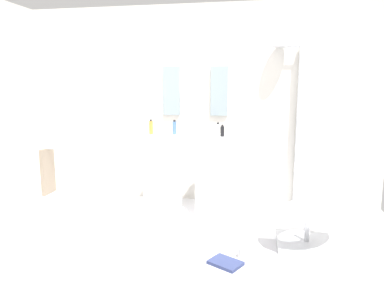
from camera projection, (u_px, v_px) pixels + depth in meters
ground_plane at (166, 252)px, 3.44m from camera, size 4.80×3.60×0.04m
rear_partition at (196, 105)px, 4.83m from camera, size 4.80×0.10×2.60m
pedestal_sink_left at (163, 168)px, 4.49m from camera, size 0.50×0.50×1.07m
pedestal_sink_right at (214, 170)px, 4.38m from camera, size 0.50×0.50×1.07m
vanity_mirror_left at (172, 91)px, 4.79m from camera, size 0.22×0.03×0.64m
vanity_mirror_right at (219, 91)px, 4.67m from camera, size 0.22×0.03×0.64m
shower_column at (301, 124)px, 4.50m from camera, size 0.49×0.24×2.05m
lounge_chair at (308, 213)px, 3.46m from camera, size 1.10×1.10×0.65m
towel_rack at (46, 173)px, 3.87m from camera, size 0.37×0.22×0.95m
area_rug at (218, 254)px, 3.35m from camera, size 1.17×0.85×0.01m
magazine_navy at (225, 263)px, 3.15m from camera, size 0.33×0.31×0.03m
coffee_mug at (242, 253)px, 3.26m from camera, size 0.08×0.08×0.10m
soap_bottle_blue at (174, 128)px, 4.37m from camera, size 0.05×0.05×0.18m
soap_bottle_clear at (218, 129)px, 4.45m from camera, size 0.05×0.05×0.14m
soap_bottle_amber at (151, 127)px, 4.38m from camera, size 0.05×0.05×0.18m
soap_bottle_black at (222, 131)px, 4.20m from camera, size 0.05×0.05×0.14m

